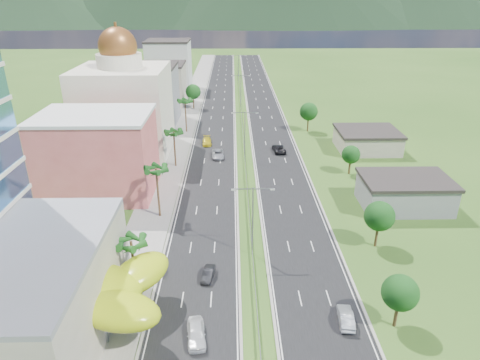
{
  "coord_description": "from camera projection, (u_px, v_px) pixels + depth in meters",
  "views": [
    {
      "loc": [
        -2.78,
        -43.43,
        36.1
      ],
      "look_at": [
        -1.61,
        21.53,
        7.0
      ],
      "focal_mm": 32.0,
      "sensor_mm": 36.0,
      "label": 1
    }
  ],
  "objects": [
    {
      "name": "streetlight_median_b",
      "position": [
        253.0,
        215.0,
        60.8
      ],
      "size": [
        6.04,
        0.25,
        11.0
      ],
      "color": "gray",
      "rests_on": "ground"
    },
    {
      "name": "ground",
      "position": [
        256.0,
        299.0,
        54.43
      ],
      "size": [
        500.0,
        500.0,
        0.0
      ],
      "primitive_type": "plane",
      "color": "#2D5119",
      "rests_on": "ground"
    },
    {
      "name": "car_silver_right",
      "position": [
        346.0,
        317.0,
        50.27
      ],
      "size": [
        2.04,
        4.7,
        1.5
      ],
      "primitive_type": "imported",
      "rotation": [
        0.0,
        0.0,
        3.04
      ],
      "color": "#A8ACB0",
      "rests_on": "road_right"
    },
    {
      "name": "car_dark_far_right",
      "position": [
        279.0,
        148.0,
        103.29
      ],
      "size": [
        3.22,
        5.99,
        1.6
      ],
      "primitive_type": "imported",
      "rotation": [
        0.0,
        0.0,
        3.24
      ],
      "color": "black",
      "rests_on": "road_right"
    },
    {
      "name": "shed_near",
      "position": [
        404.0,
        194.0,
        76.68
      ],
      "size": [
        15.0,
        10.0,
        5.0
      ],
      "primitive_type": "cube",
      "color": "gray",
      "rests_on": "ground"
    },
    {
      "name": "car_white_near_left",
      "position": [
        196.0,
        333.0,
        47.8
      ],
      "size": [
        2.61,
        5.19,
        1.7
      ],
      "primitive_type": "imported",
      "rotation": [
        0.0,
        0.0,
        0.13
      ],
      "color": "white",
      "rests_on": "road_left"
    },
    {
      "name": "palm_tree_b",
      "position": [
        131.0,
        244.0,
        53.11
      ],
      "size": [
        3.6,
        3.6,
        8.1
      ],
      "color": "#47301C",
      "rests_on": "ground"
    },
    {
      "name": "streetlight_median_e",
      "position": [
        239.0,
        65.0,
        179.42
      ],
      "size": [
        6.04,
        0.25,
        11.0
      ],
      "color": "gray",
      "rests_on": "ground"
    },
    {
      "name": "leafy_tree_ra",
      "position": [
        400.0,
        293.0,
        48.18
      ],
      "size": [
        4.2,
        4.2,
        6.9
      ],
      "color": "#47301C",
      "rests_on": "ground"
    },
    {
      "name": "pink_shophouse",
      "position": [
        98.0,
        156.0,
        80.1
      ],
      "size": [
        20.0,
        15.0,
        15.0
      ],
      "primitive_type": "cube",
      "color": "#CA5452",
      "rests_on": "ground"
    },
    {
      "name": "road_right",
      "position": [
        265.0,
        112.0,
        136.67
      ],
      "size": [
        11.0,
        260.0,
        0.04
      ],
      "primitive_type": "cube",
      "color": "black",
      "rests_on": "ground"
    },
    {
      "name": "car_dark_left",
      "position": [
        208.0,
        274.0,
        58.13
      ],
      "size": [
        1.94,
        4.08,
        1.29
      ],
      "primitive_type": "imported",
      "rotation": [
        0.0,
        0.0,
        -0.15
      ],
      "color": "black",
      "rests_on": "road_left"
    },
    {
      "name": "sidewalk_left",
      "position": [
        188.0,
        113.0,
        136.25
      ],
      "size": [
        7.0,
        260.0,
        0.12
      ],
      "primitive_type": "cube",
      "color": "gray",
      "rests_on": "ground"
    },
    {
      "name": "midrise_beige",
      "position": [
        161.0,
        85.0,
        144.4
      ],
      "size": [
        16.0,
        15.0,
        13.0
      ],
      "primitive_type": "cube",
      "color": "#A29C86",
      "rests_on": "ground"
    },
    {
      "name": "leafy_tree_rc",
      "position": [
        351.0,
        155.0,
        89.5
      ],
      "size": [
        3.85,
        3.85,
        6.33
      ],
      "color": "#47301C",
      "rests_on": "ground"
    },
    {
      "name": "leafy_tree_rd",
      "position": [
        309.0,
        112.0,
        116.32
      ],
      "size": [
        4.9,
        4.9,
        8.05
      ],
      "color": "#47301C",
      "rests_on": "ground"
    },
    {
      "name": "road_left",
      "position": [
        218.0,
        113.0,
        136.42
      ],
      "size": [
        11.0,
        260.0,
        0.04
      ],
      "primitive_type": "cube",
      "color": "black",
      "rests_on": "ground"
    },
    {
      "name": "shed_far",
      "position": [
        367.0,
        141.0,
        104.21
      ],
      "size": [
        14.0,
        12.0,
        4.4
      ],
      "primitive_type": "cube",
      "color": "#A29C86",
      "rests_on": "ground"
    },
    {
      "name": "palm_tree_d",
      "position": [
        174.0,
        134.0,
        92.15
      ],
      "size": [
        3.6,
        3.6,
        8.6
      ],
      "color": "#47301C",
      "rests_on": "ground"
    },
    {
      "name": "midrise_white",
      "position": [
        169.0,
        66.0,
        164.37
      ],
      "size": [
        16.0,
        15.0,
        18.0
      ],
      "primitive_type": "cube",
      "color": "silver",
      "rests_on": "ground"
    },
    {
      "name": "palm_tree_c",
      "position": [
        156.0,
        171.0,
        70.77
      ],
      "size": [
        3.6,
        3.6,
        9.6
      ],
      "color": "#47301C",
      "rests_on": "ground"
    },
    {
      "name": "median_guardrail",
      "position": [
        242.0,
        127.0,
        119.87
      ],
      "size": [
        0.1,
        216.06,
        0.76
      ],
      "color": "gray",
      "rests_on": "ground"
    },
    {
      "name": "motorcycle",
      "position": [
        165.0,
        270.0,
        58.82
      ],
      "size": [
        0.96,
        2.16,
        1.33
      ],
      "primitive_type": "imported",
      "rotation": [
        0.0,
        0.0,
        -0.16
      ],
      "color": "black",
      "rests_on": "road_left"
    },
    {
      "name": "palm_tree_e",
      "position": [
        185.0,
        102.0,
        114.65
      ],
      "size": [
        3.6,
        3.6,
        9.4
      ],
      "color": "#47301C",
      "rests_on": "ground"
    },
    {
      "name": "car_silver_mid_left",
      "position": [
        218.0,
        154.0,
        99.83
      ],
      "size": [
        2.98,
        5.87,
        1.59
      ],
      "primitive_type": "imported",
      "rotation": [
        0.0,
        0.0,
        0.06
      ],
      "color": "#97989E",
      "rests_on": "road_left"
    },
    {
      "name": "midrise_grey",
      "position": [
        149.0,
        95.0,
        123.71
      ],
      "size": [
        16.0,
        15.0,
        16.0
      ],
      "primitive_type": "cube",
      "color": "gray",
      "rests_on": "ground"
    },
    {
      "name": "leafy_tree_lfar",
      "position": [
        193.0,
        92.0,
        138.58
      ],
      "size": [
        4.9,
        4.9,
        8.05
      ],
      "color": "#47301C",
      "rests_on": "ground"
    },
    {
      "name": "domed_building",
      "position": [
        124.0,
        105.0,
        99.51
      ],
      "size": [
        20.0,
        20.0,
        28.7
      ],
      "color": "beige",
      "rests_on": "ground"
    },
    {
      "name": "lime_canopy",
      "position": [
        82.0,
        289.0,
        48.41
      ],
      "size": [
        18.0,
        15.0,
        7.4
      ],
      "color": "#ADC313",
      "rests_on": "ground"
    },
    {
      "name": "car_yellow_far_left",
      "position": [
        207.0,
        141.0,
        108.27
      ],
      "size": [
        2.48,
        5.51,
        1.57
      ],
      "primitive_type": "imported",
      "rotation": [
        0.0,
        0.0,
        0.05
      ],
      "color": "gold",
      "rests_on": "road_left"
    },
    {
      "name": "streetlight_median_d",
      "position": [
        241.0,
        88.0,
        138.36
      ],
      "size": [
        6.04,
        0.25,
        11.0
      ],
      "color": "gray",
      "rests_on": "ground"
    },
    {
      "name": "mountain_ridge",
      "position": [
        289.0,
        25.0,
        466.04
      ],
      "size": [
        860.0,
        140.0,
        90.0
      ],
      "primitive_type": null,
      "color": "black",
      "rests_on": "ground"
    },
    {
      "name": "streetlight_median_c",
      "position": [
        245.0,
        130.0,
        97.3
      ],
      "size": [
        6.04,
        0.25,
        11.0
      ],
      "color": "gray",
      "rests_on": "ground"
    },
    {
      "name": "leafy_tree_rb",
      "position": [
        379.0,
        216.0,
        63.58
      ],
      "size": [
        4.55,
        4.55,
        7.47
      ],
      "color": "#47301C",
      "rests_on": "ground"
    }
  ]
}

